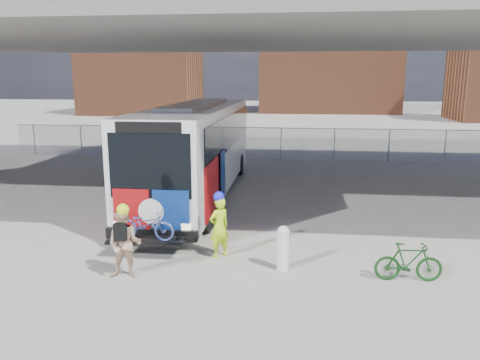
% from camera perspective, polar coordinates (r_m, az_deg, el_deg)
% --- Properties ---
extents(ground, '(160.00, 160.00, 0.00)m').
position_cam_1_polar(ground, '(15.45, -0.27, -5.04)').
color(ground, '#9E9991').
rests_on(ground, ground).
extents(bus, '(2.67, 12.91, 3.69)m').
position_cam_1_polar(bus, '(18.41, -5.25, 4.48)').
color(bus, silver).
rests_on(bus, ground).
extents(overpass, '(40.00, 16.00, 7.95)m').
position_cam_1_polar(overpass, '(18.81, 1.29, 18.24)').
color(overpass, '#605E59').
rests_on(overpass, ground).
extents(chainlink_fence, '(30.00, 0.06, 30.00)m').
position_cam_1_polar(chainlink_fence, '(26.88, 2.90, 5.55)').
color(chainlink_fence, gray).
rests_on(chainlink_fence, ground).
extents(brick_buildings, '(54.00, 22.00, 12.00)m').
position_cam_1_polar(brick_buildings, '(62.86, 6.46, 13.07)').
color(brick_buildings, brown).
rests_on(brick_buildings, ground).
extents(smokestack, '(2.20, 2.20, 25.00)m').
position_cam_1_polar(smokestack, '(71.12, 17.55, 18.23)').
color(smokestack, brown).
rests_on(smokestack, ground).
extents(bollard, '(0.29, 0.29, 1.13)m').
position_cam_1_polar(bollard, '(11.56, 5.26, -8.06)').
color(bollard, silver).
rests_on(bollard, ground).
extents(cyclist_hivis, '(0.69, 0.69, 1.77)m').
position_cam_1_polar(cyclist_hivis, '(12.25, -2.55, -5.58)').
color(cyclist_hivis, '#C4EB18').
rests_on(cyclist_hivis, ground).
extents(cyclist_tan, '(0.86, 0.70, 1.81)m').
position_cam_1_polar(cyclist_tan, '(11.29, -13.89, -7.52)').
color(cyclist_tan, tan).
rests_on(cyclist_tan, ground).
extents(bike_parked, '(1.57, 0.51, 0.93)m').
position_cam_1_polar(bike_parked, '(11.62, 19.86, -9.39)').
color(bike_parked, '#144016').
rests_on(bike_parked, ground).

